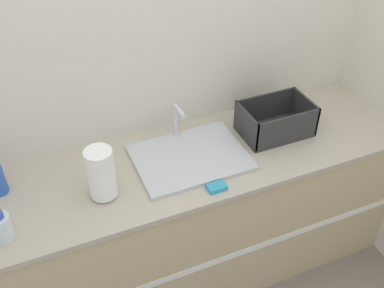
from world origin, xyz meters
The scene contains 7 objects.
wall_back centered at (0.00, 0.67, 1.30)m, with size 4.80×0.06×2.60m.
counter_cabinet centered at (0.00, 0.32, 0.45)m, with size 2.43×0.67×0.90m.
sink centered at (0.01, 0.33, 0.91)m, with size 0.57×0.43×0.22m.
paper_towel_roll centered at (-0.47, 0.23, 1.03)m, with size 0.13×0.13×0.26m.
dish_rack centered at (0.52, 0.35, 0.97)m, with size 0.38×0.25×0.18m.
bottle_clear centered at (-0.92, 0.15, 0.96)m, with size 0.09×0.09×0.15m.
sponge centered at (0.03, 0.07, 0.91)m, with size 0.09×0.06×0.02m.
Camera 1 is at (-0.68, -1.32, 2.38)m, focal length 42.00 mm.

